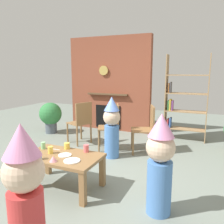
{
  "coord_description": "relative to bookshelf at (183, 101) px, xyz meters",
  "views": [
    {
      "loc": [
        1.56,
        -2.83,
        1.55
      ],
      "look_at": [
        0.15,
        0.4,
        0.9
      ],
      "focal_mm": 36.43,
      "sensor_mm": 36.0,
      "label": 1
    }
  ],
  "objects": [
    {
      "name": "coffee_table",
      "position": [
        -1.18,
        -2.9,
        -0.49
      ],
      "size": [
        1.01,
        0.6,
        0.45
      ],
      "color": "olive",
      "rests_on": "ground_plane"
    },
    {
      "name": "birthday_cake_slice",
      "position": [
        -1.16,
        -3.11,
        -0.38
      ],
      "size": [
        0.1,
        0.1,
        0.07
      ],
      "primitive_type": "cone",
      "color": "pink",
      "rests_on": "coffee_table"
    },
    {
      "name": "brick_fireplace_feature",
      "position": [
        -1.89,
        0.2,
        0.32
      ],
      "size": [
        2.2,
        0.28,
        2.4
      ],
      "color": "brown",
      "rests_on": "ground_plane"
    },
    {
      "name": "paper_cup_near_left",
      "position": [
        -0.95,
        -2.66,
        -0.37
      ],
      "size": [
        0.07,
        0.07,
        0.1
      ],
      "primitive_type": "cylinder",
      "color": "#E5666B",
      "rests_on": "coffee_table"
    },
    {
      "name": "potted_plant_short",
      "position": [
        -3.08,
        -0.75,
        -0.42
      ],
      "size": [
        0.55,
        0.55,
        0.77
      ],
      "color": "#4C5660",
      "rests_on": "ground_plane"
    },
    {
      "name": "paper_plate_front",
      "position": [
        -1.14,
        -2.89,
        -0.41
      ],
      "size": [
        0.17,
        0.17,
        0.01
      ],
      "primitive_type": "cylinder",
      "color": "white",
      "rests_on": "coffee_table"
    },
    {
      "name": "dining_chair_left",
      "position": [
        -1.92,
        -1.19,
        -0.36
      ],
      "size": [
        0.52,
        0.52,
        0.9
      ],
      "rotation": [
        0.0,
        0.0,
        2.74
      ],
      "color": "olive",
      "rests_on": "ground_plane"
    },
    {
      "name": "paper_cup_center",
      "position": [
        -1.27,
        -2.66,
        -0.37
      ],
      "size": [
        0.08,
        0.08,
        0.09
      ],
      "primitive_type": "cylinder",
      "color": "#F2CC4C",
      "rests_on": "coffee_table"
    },
    {
      "name": "child_in_pink",
      "position": [
        0.11,
        -2.93,
        -0.28
      ],
      "size": [
        0.31,
        0.31,
        1.12
      ],
      "rotation": [
        0.0,
        0.0,
        3.11
      ],
      "color": "#4C7FC6",
      "rests_on": "ground_plane"
    },
    {
      "name": "child_with_cone_hat",
      "position": [
        -0.72,
        -4.01,
        -0.25
      ],
      "size": [
        0.32,
        0.32,
        1.17
      ],
      "rotation": [
        0.0,
        0.0,
        1.96
      ],
      "color": "#D13838",
      "rests_on": "ground_plane"
    },
    {
      "name": "bookshelf",
      "position": [
        0.0,
        0.0,
        0.0
      ],
      "size": [
        0.9,
        0.28,
        1.9
      ],
      "color": "#9E7A51",
      "rests_on": "ground_plane"
    },
    {
      "name": "paper_cup_near_right",
      "position": [
        -1.37,
        -3.13,
        -0.37
      ],
      "size": [
        0.08,
        0.08,
        0.09
      ],
      "primitive_type": "cylinder",
      "color": "#669EE0",
      "rests_on": "coffee_table"
    },
    {
      "name": "ground_plane",
      "position": [
        -1.01,
        -2.4,
        -0.87
      ],
      "size": [
        12.0,
        12.0,
        0.0
      ],
      "primitive_type": "plane",
      "color": "gray"
    },
    {
      "name": "child_by_the_chairs",
      "position": [
        -1.03,
        -1.63,
        -0.29
      ],
      "size": [
        0.3,
        0.3,
        1.1
      ],
      "rotation": [
        0.0,
        0.0,
        -1.69
      ],
      "color": "#4C7FC6",
      "rests_on": "ground_plane"
    },
    {
      "name": "paper_plate_rear",
      "position": [
        -0.95,
        -3.01,
        -0.41
      ],
      "size": [
        0.21,
        0.21,
        0.01
      ],
      "primitive_type": "cylinder",
      "color": "white",
      "rests_on": "coffee_table"
    },
    {
      "name": "paper_cup_far_right",
      "position": [
        -1.57,
        -2.8,
        -0.37
      ],
      "size": [
        0.06,
        0.06,
        0.1
      ],
      "primitive_type": "cylinder",
      "color": "#8CD18C",
      "rests_on": "coffee_table"
    },
    {
      "name": "dining_chair_right",
      "position": [
        -0.51,
        -1.14,
        -0.36
      ],
      "size": [
        0.52,
        0.52,
        0.9
      ],
      "rotation": [
        0.0,
        0.0,
        3.52
      ],
      "color": "olive",
      "rests_on": "ground_plane"
    },
    {
      "name": "paper_cup_far_left",
      "position": [
        -1.36,
        -2.9,
        -0.37
      ],
      "size": [
        0.07,
        0.07,
        0.1
      ],
      "primitive_type": "cylinder",
      "color": "#F2CC4C",
      "rests_on": "coffee_table"
    },
    {
      "name": "dining_chair_middle",
      "position": [
        -1.17,
        -1.24,
        -0.36
      ],
      "size": [
        0.53,
        0.53,
        0.9
      ],
      "rotation": [
        0.0,
        0.0,
        3.57
      ],
      "color": "olive",
      "rests_on": "ground_plane"
    },
    {
      "name": "table_fork",
      "position": [
        -1.4,
        -2.75,
        -0.41
      ],
      "size": [
        0.15,
        0.02,
        0.01
      ],
      "primitive_type": "cube",
      "rotation": [
        0.0,
        0.0,
        0.0
      ],
      "color": "silver",
      "rests_on": "coffee_table"
    }
  ]
}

